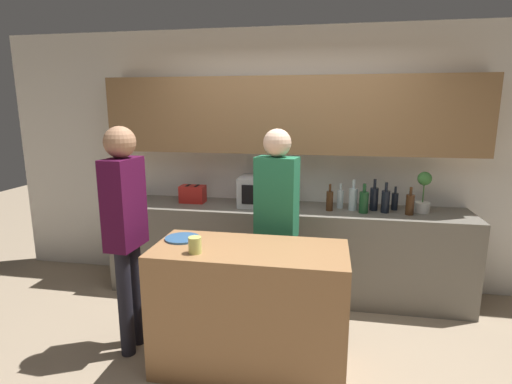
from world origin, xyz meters
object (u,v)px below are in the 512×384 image
Objects in this scene: toaster at (193,194)px; plate_on_island at (182,238)px; microwave at (265,191)px; potted_plant at (423,192)px; bottle_5 at (385,201)px; bottle_2 at (353,199)px; bottle_4 at (374,198)px; cup_0 at (195,245)px; person_center at (276,213)px; bottle_6 at (395,201)px; bottle_3 at (364,202)px; bottle_0 at (330,201)px; person_left at (125,221)px; bottle_1 at (340,199)px; bottle_7 at (410,204)px.

plate_on_island is at bearing -74.41° from toaster.
potted_plant reaches higher than microwave.
toaster is 2.31m from potted_plant.
bottle_2 is at bearing 171.67° from bottle_5.
plate_on_island is (-1.51, -1.23, -0.09)m from bottle_4.
potted_plant is at bearing 40.12° from cup_0.
bottle_5 is 1.18m from person_center.
bottle_6 is 1.34m from person_center.
bottle_3 reaches higher than cup_0.
cup_0 is at bearing -131.55° from bottle_3.
plate_on_island is at bearing -137.45° from bottle_2.
toaster is 1.43m from bottle_0.
microwave is 1.08m from bottle_4.
cup_0 is (-1.53, -1.54, -0.01)m from bottle_6.
potted_plant is at bearing 32.19° from plate_on_island.
microwave is 0.29× the size of person_left.
bottle_3 is 0.21m from bottle_5.
bottle_1 is 0.82× the size of bottle_2.
bottle_2 reaches higher than plate_on_island.
bottle_7 is 2.34× the size of cup_0.
microwave is 4.59× the size of cup_0.
bottle_5 is (0.20, 0.05, 0.00)m from bottle_3.
person_left reaches higher than microwave.
person_left reaches higher than bottle_1.
bottle_4 is at bearing 48.50° from bottle_3.
bottle_3 is (0.97, -0.12, -0.04)m from microwave.
microwave is 1.18m from bottle_5.
bottle_1 is at bearing 144.46° from bottle_3.
person_center reaches higher than bottle_1.
bottle_2 is (0.12, -0.06, 0.02)m from bottle_1.
microwave is 1.96× the size of bottle_7.
microwave is 1.83× the size of bottle_3.
bottle_6 is 0.13× the size of person_center.
bottle_0 is 0.74m from bottle_7.
bottle_2 is 0.20m from bottle_4.
bottle_0 is at bearing -173.87° from potted_plant.
person_center is at bearing 36.77° from plate_on_island.
potted_plant is at bearing 2.84° from bottle_2.
toaster is 1.66m from bottle_2.
bottle_5 is 1.98m from plate_on_island.
bottle_1 is 0.14× the size of person_center.
bottle_0 is at bearing 131.09° from person_left.
bottle_5 is at bearing -167.87° from potted_plant.
bottle_4 is 1.20× the size of plate_on_island.
person_left reaches higher than bottle_0.
person_center is (-0.44, -0.66, 0.03)m from bottle_0.
bottle_1 is at bearing 2.51° from microwave.
person_left is (-1.62, -1.30, 0.06)m from bottle_1.
bottle_6 is 2.14m from plate_on_island.
person_center reaches higher than toaster.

